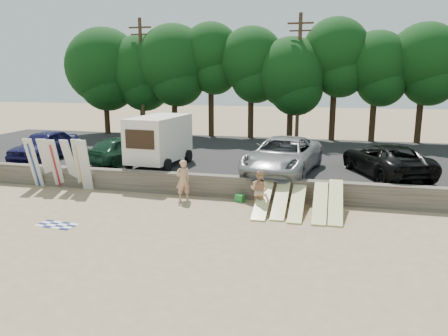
{
  "coord_description": "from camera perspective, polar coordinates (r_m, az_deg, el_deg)",
  "views": [
    {
      "loc": [
        4.34,
        -15.95,
        5.58
      ],
      "look_at": [
        -0.28,
        3.0,
        1.36
      ],
      "focal_mm": 35.0,
      "sensor_mm": 36.0,
      "label": 1
    }
  ],
  "objects": [
    {
      "name": "parking_lot",
      "position": [
        27.3,
        4.31,
        1.14
      ],
      "size": [
        44.0,
        14.5,
        0.7
      ],
      "primitive_type": "cube",
      "color": "#282828",
      "rests_on": "ground"
    },
    {
      "name": "box_trailer",
      "position": [
        23.66,
        -8.46,
        3.86
      ],
      "size": [
        2.67,
        4.36,
        2.67
      ],
      "rotation": [
        0.0,
        0.0,
        -0.08
      ],
      "color": "white",
      "rests_on": "parking_lot"
    },
    {
      "name": "beachgoer_b",
      "position": [
        18.18,
        4.64,
        -2.89
      ],
      "size": [
        0.99,
        0.87,
        1.71
      ],
      "primitive_type": "imported",
      "rotation": [
        0.0,
        0.0,
        2.83
      ],
      "color": "tan",
      "rests_on": "ground"
    },
    {
      "name": "gear_bag",
      "position": [
        19.33,
        5.12,
        -4.26
      ],
      "size": [
        0.36,
        0.32,
        0.22
      ],
      "primitive_type": "cube",
      "rotation": [
        0.0,
        0.0,
        0.29
      ],
      "color": "#D94619",
      "rests_on": "ground"
    },
    {
      "name": "surfboard_upright_2",
      "position": [
        22.95,
        -21.18,
        0.52
      ],
      "size": [
        0.59,
        0.87,
        2.5
      ],
      "primitive_type": "cube",
      "rotation": [
        0.3,
        0.0,
        0.11
      ],
      "color": "silver",
      "rests_on": "ground"
    },
    {
      "name": "surfboard_low_1",
      "position": [
        18.26,
        7.45,
        -3.95
      ],
      "size": [
        0.56,
        2.86,
        1.05
      ],
      "primitive_type": "cube",
      "rotation": [
        0.34,
        0.0,
        0.0
      ],
      "color": "#E8E592",
      "rests_on": "ground"
    },
    {
      "name": "car_3",
      "position": [
        22.71,
        20.35,
        1.06
      ],
      "size": [
        4.5,
        6.2,
        1.57
      ],
      "primitive_type": "imported",
      "rotation": [
        0.0,
        0.0,
        3.52
      ],
      "color": "black",
      "rests_on": "parking_lot"
    },
    {
      "name": "surfboard_upright_5",
      "position": [
        22.02,
        -17.74,
        0.35
      ],
      "size": [
        0.6,
        0.73,
        2.54
      ],
      "primitive_type": "cube",
      "rotation": [
        0.23,
        0.0,
        0.16
      ],
      "color": "silver",
      "rests_on": "ground"
    },
    {
      "name": "ground",
      "position": [
        17.44,
        -1.44,
        -6.44
      ],
      "size": [
        120.0,
        120.0,
        0.0
      ],
      "primitive_type": "plane",
      "color": "tan",
      "rests_on": "ground"
    },
    {
      "name": "surfboard_low_0",
      "position": [
        18.16,
        5.15,
        -3.99
      ],
      "size": [
        0.56,
        2.86,
        1.05
      ],
      "primitive_type": "cube",
      "rotation": [
        0.33,
        0.0,
        0.0
      ],
      "color": "#E8E592",
      "rests_on": "ground"
    },
    {
      "name": "beachgoer_a",
      "position": [
        19.6,
        -5.39,
        -1.58
      ],
      "size": [
        0.8,
        0.75,
        1.85
      ],
      "primitive_type": "imported",
      "rotation": [
        0.0,
        0.0,
        3.77
      ],
      "color": "tan",
      "rests_on": "ground"
    },
    {
      "name": "surfboard_upright_0",
      "position": [
        23.59,
        -23.61,
        0.64
      ],
      "size": [
        0.5,
        0.75,
        2.52
      ],
      "primitive_type": "cube",
      "rotation": [
        0.27,
        0.0,
        0.0
      ],
      "color": "silver",
      "rests_on": "ground"
    },
    {
      "name": "surfboard_low_4",
      "position": [
        18.02,
        14.38,
        -4.28
      ],
      "size": [
        0.56,
        2.82,
        1.16
      ],
      "primitive_type": "cube",
      "rotation": [
        0.37,
        0.0,
        0.0
      ],
      "color": "#E8E592",
      "rests_on": "ground"
    },
    {
      "name": "surfboard_upright_1",
      "position": [
        23.42,
        -22.13,
        0.66
      ],
      "size": [
        0.59,
        0.88,
        2.5
      ],
      "primitive_type": "cube",
      "rotation": [
        0.3,
        0.0,
        0.11
      ],
      "color": "silver",
      "rests_on": "ground"
    },
    {
      "name": "surfboard_upright_4",
      "position": [
        22.35,
        -18.3,
        0.48
      ],
      "size": [
        0.59,
        0.72,
        2.55
      ],
      "primitive_type": "cube",
      "rotation": [
        0.23,
        0.0,
        0.15
      ],
      "color": "silver",
      "rests_on": "ground"
    },
    {
      "name": "car_1",
      "position": [
        24.98,
        -13.18,
        2.4
      ],
      "size": [
        3.17,
        4.79,
        1.52
      ],
      "primitive_type": "imported",
      "rotation": [
        0.0,
        0.0,
        2.8
      ],
      "color": "#133421",
      "rests_on": "parking_lot"
    },
    {
      "name": "treeline",
      "position": [
        33.86,
        3.86,
        13.53
      ],
      "size": [
        33.34,
        6.39,
        8.88
      ],
      "color": "#382616",
      "rests_on": "parking_lot"
    },
    {
      "name": "surfboard_low_2",
      "position": [
        18.09,
        9.54,
        -4.5
      ],
      "size": [
        0.56,
        2.91,
        0.86
      ],
      "primitive_type": "cube",
      "rotation": [
        0.27,
        0.0,
        0.0
      ],
      "color": "#E8E592",
      "rests_on": "ground"
    },
    {
      "name": "utility_poles",
      "position": [
        32.03,
        9.73,
        11.78
      ],
      "size": [
        25.8,
        0.26,
        9.0
      ],
      "color": "#473321",
      "rests_on": "parking_lot"
    },
    {
      "name": "surfboard_low_3",
      "position": [
        18.03,
        12.44,
        -4.44
      ],
      "size": [
        0.56,
        2.87,
        1.0
      ],
      "primitive_type": "cube",
      "rotation": [
        0.32,
        0.0,
        0.0
      ],
      "color": "#E8E592",
      "rests_on": "ground"
    },
    {
      "name": "surfboard_upright_3",
      "position": [
        22.63,
        -19.41,
        0.5
      ],
      "size": [
        0.61,
        0.87,
        2.51
      ],
      "primitive_type": "cube",
      "rotation": [
        0.29,
        0.0,
        -0.14
      ],
      "color": "silver",
      "rests_on": "ground"
    },
    {
      "name": "car_0",
      "position": [
        27.34,
        -22.39,
        2.79
      ],
      "size": [
        2.01,
        4.91,
        1.67
      ],
      "primitive_type": "imported",
      "rotation": [
        0.0,
        0.0,
        0.01
      ],
      "color": "#131344",
      "rests_on": "parking_lot"
    },
    {
      "name": "seawall",
      "position": [
        20.09,
        0.78,
        -2.43
      ],
      "size": [
        44.0,
        0.5,
        1.0
      ],
      "primitive_type": "cube",
      "color": "#6B6356",
      "rests_on": "ground"
    },
    {
      "name": "car_2",
      "position": [
        21.89,
        7.67,
        1.62
      ],
      "size": [
        3.9,
        6.8,
        1.79
      ],
      "primitive_type": "imported",
      "rotation": [
        0.0,
        0.0,
        -0.15
      ],
      "color": "gray",
      "rests_on": "parking_lot"
    },
    {
      "name": "cooler",
      "position": [
        19.49,
        2.11,
        -3.93
      ],
      "size": [
        0.47,
        0.42,
        0.32
      ],
      "primitive_type": "cube",
      "rotation": [
        0.0,
        0.0,
        -0.4
      ],
      "color": "#268B34",
      "rests_on": "ground"
    },
    {
      "name": "beach_towel",
      "position": [
        17.73,
        -21.01,
        -6.95
      ],
      "size": [
        1.65,
        1.65,
        0.0
      ],
      "primitive_type": "plane",
      "rotation": [
        0.0,
        0.0,
        -0.11
      ],
      "color": "white",
      "rests_on": "ground"
    }
  ]
}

